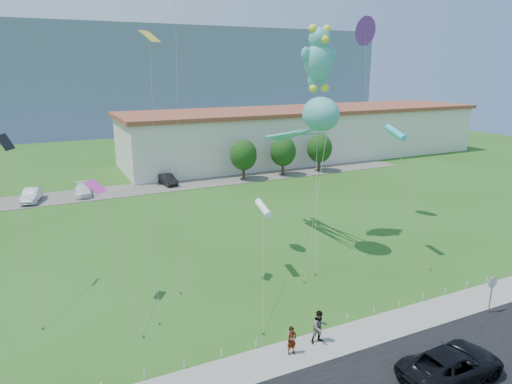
% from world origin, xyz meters
% --- Properties ---
extents(ground, '(160.00, 160.00, 0.00)m').
position_xyz_m(ground, '(0.00, 0.00, 0.00)').
color(ground, '#275518').
rests_on(ground, ground).
extents(sidewalk, '(80.00, 2.50, 0.10)m').
position_xyz_m(sidewalk, '(0.00, -2.75, 0.05)').
color(sidewalk, gray).
rests_on(sidewalk, ground).
extents(parking_strip, '(70.00, 6.00, 0.06)m').
position_xyz_m(parking_strip, '(0.00, 35.00, 0.03)').
color(parking_strip, '#59544C').
rests_on(parking_strip, ground).
extents(hill_ridge, '(160.00, 50.00, 25.00)m').
position_xyz_m(hill_ridge, '(0.00, 120.00, 12.50)').
color(hill_ridge, slate).
rests_on(hill_ridge, ground).
extents(warehouse, '(61.00, 15.00, 8.20)m').
position_xyz_m(warehouse, '(26.00, 44.00, 4.12)').
color(warehouse, beige).
rests_on(warehouse, ground).
extents(stop_sign, '(0.80, 0.07, 2.50)m').
position_xyz_m(stop_sign, '(9.50, -4.21, 1.87)').
color(stop_sign, slate).
rests_on(stop_sign, ground).
extents(rope_fence, '(26.05, 0.05, 0.50)m').
position_xyz_m(rope_fence, '(0.00, -1.30, 0.25)').
color(rope_fence, white).
rests_on(rope_fence, ground).
extents(tree_near, '(3.60, 3.60, 5.47)m').
position_xyz_m(tree_near, '(10.00, 34.00, 3.39)').
color(tree_near, '#3F2B19').
rests_on(tree_near, ground).
extents(tree_mid, '(3.60, 3.60, 5.47)m').
position_xyz_m(tree_mid, '(16.00, 34.00, 3.39)').
color(tree_mid, '#3F2B19').
rests_on(tree_mid, ground).
extents(tree_far, '(3.60, 3.60, 5.47)m').
position_xyz_m(tree_far, '(22.00, 34.00, 3.39)').
color(tree_far, '#3F2B19').
rests_on(tree_far, ground).
extents(suv, '(5.58, 2.72, 1.53)m').
position_xyz_m(suv, '(2.42, -7.66, 0.82)').
color(suv, black).
rests_on(suv, road).
extents(pedestrian_left, '(0.60, 0.43, 1.56)m').
position_xyz_m(pedestrian_left, '(-3.59, -2.67, 0.88)').
color(pedestrian_left, gray).
rests_on(pedestrian_left, sidewalk).
extents(pedestrian_right, '(0.94, 0.75, 1.88)m').
position_xyz_m(pedestrian_right, '(-1.71, -2.42, 1.04)').
color(pedestrian_right, gray).
rests_on(pedestrian_right, sidewalk).
extents(parked_car_silver, '(2.55, 4.77, 1.49)m').
position_xyz_m(parked_car_silver, '(-15.81, 34.63, 0.81)').
color(parked_car_silver, silver).
rests_on(parked_car_silver, parking_strip).
extents(parked_car_white, '(2.08, 4.52, 1.28)m').
position_xyz_m(parked_car_white, '(-10.35, 34.85, 0.70)').
color(parked_car_white, white).
rests_on(parked_car_white, parking_strip).
extents(parked_car_black, '(1.97, 4.24, 1.34)m').
position_xyz_m(parked_car_black, '(-0.02, 35.63, 0.73)').
color(parked_car_black, black).
rests_on(parked_car_black, parking_strip).
extents(octopus_kite, '(5.05, 11.82, 12.52)m').
position_xyz_m(octopus_kite, '(5.07, 10.03, 10.35)').
color(octopus_kite, teal).
rests_on(octopus_kite, ground).
extents(teddy_bear_kite, '(5.69, 7.72, 17.92)m').
position_xyz_m(teddy_bear_kite, '(6.73, 11.53, 15.46)').
color(teddy_bear_kite, teal).
rests_on(teddy_bear_kite, ground).
extents(small_kite_white, '(3.86, 8.41, 5.44)m').
position_xyz_m(small_kite_white, '(-0.55, 6.85, 4.96)').
color(small_kite_white, white).
rests_on(small_kite_white, ground).
extents(small_kite_black, '(1.59, 6.82, 10.53)m').
position_xyz_m(small_kite_black, '(-16.14, 11.11, 8.98)').
color(small_kite_black, black).
rests_on(small_kite_black, ground).
extents(small_kite_pink, '(1.96, 6.04, 8.08)m').
position_xyz_m(small_kite_pink, '(-11.42, 7.13, 6.90)').
color(small_kite_pink, '#DC30A9').
rests_on(small_kite_pink, ground).
extents(small_kite_cyan, '(1.23, 5.01, 10.33)m').
position_xyz_m(small_kite_cyan, '(10.05, 5.72, 9.81)').
color(small_kite_cyan, '#2DBECC').
rests_on(small_kite_cyan, ground).
extents(small_kite_purple, '(2.54, 4.69, 18.49)m').
position_xyz_m(small_kite_purple, '(13.41, 14.27, 17.38)').
color(small_kite_purple, purple).
rests_on(small_kite_purple, ground).
extents(small_kite_yellow, '(2.24, 5.47, 16.86)m').
position_xyz_m(small_kite_yellow, '(-7.81, 7.38, 14.21)').
color(small_kite_yellow, gold).
rests_on(small_kite_yellow, ground).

